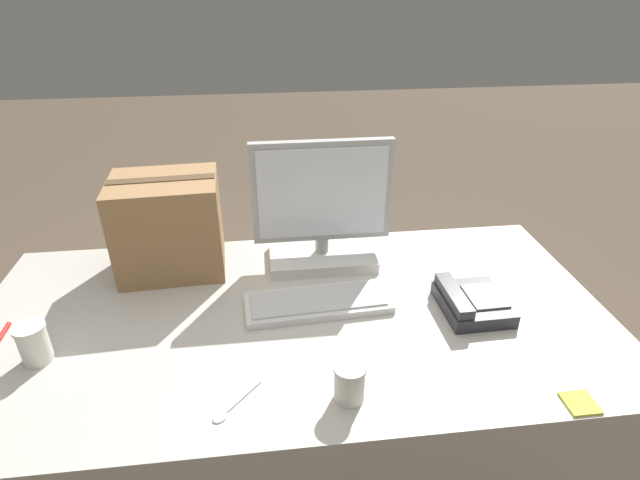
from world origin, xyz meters
TOP-DOWN VIEW (x-y plane):
  - ground_plane at (0.00, 0.00)m, footprint 12.00×12.00m
  - office_desk at (0.00, 0.00)m, footprint 1.80×0.90m
  - monitor at (0.11, 0.28)m, footprint 0.44×0.21m
  - keyboard at (0.07, 0.03)m, footprint 0.43×0.18m
  - desk_phone at (0.51, -0.04)m, footprint 0.18×0.21m
  - paper_cup_left at (-0.65, -0.11)m, footprint 0.08×0.08m
  - paper_cup_right at (0.10, -0.33)m, footprint 0.08×0.08m
  - spoon at (-0.17, -0.33)m, footprint 0.12×0.12m
  - cardboard_box at (-0.37, 0.30)m, footprint 0.34×0.27m
  - sticky_note_pad at (0.62, -0.41)m, footprint 0.07×0.07m

SIDE VIEW (x-z plane):
  - ground_plane at x=0.00m, z-range 0.00..0.00m
  - office_desk at x=0.00m, z-range 0.00..0.73m
  - spoon at x=-0.17m, z-range 0.73..0.73m
  - sticky_note_pad at x=0.62m, z-range 0.73..0.73m
  - keyboard at x=0.07m, z-range 0.73..0.75m
  - desk_phone at x=0.51m, z-range 0.72..0.79m
  - paper_cup_right at x=0.10m, z-range 0.73..0.82m
  - paper_cup_left at x=-0.65m, z-range 0.73..0.83m
  - cardboard_box at x=-0.37m, z-range 0.72..1.04m
  - monitor at x=0.11m, z-range 0.68..1.10m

